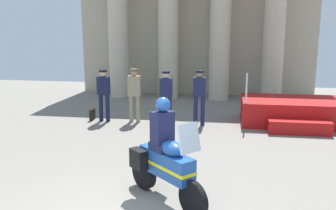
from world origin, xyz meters
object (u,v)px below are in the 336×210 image
(motorcycle_with_rider, at_px, (164,159))
(briefcase_on_ground, at_px, (92,114))
(officer_in_row_0, at_px, (104,91))
(reviewing_stand, at_px, (294,112))
(officer_in_row_1, at_px, (134,91))
(officer_in_row_3, at_px, (199,93))
(officer_in_row_2, at_px, (166,93))

(motorcycle_with_rider, distance_m, briefcase_on_ground, 6.24)
(officer_in_row_0, bearing_deg, reviewing_stand, -176.07)
(reviewing_stand, relative_size, officer_in_row_1, 1.88)
(officer_in_row_3, relative_size, motorcycle_with_rider, 0.89)
(officer_in_row_3, xyz_separation_m, motorcycle_with_rider, (-0.25, -5.22, -0.21))
(officer_in_row_1, relative_size, briefcase_on_ground, 4.71)
(officer_in_row_0, relative_size, motorcycle_with_rider, 0.87)
(reviewing_stand, distance_m, briefcase_on_ground, 6.38)
(officer_in_row_0, height_order, officer_in_row_2, officer_in_row_2)
(reviewing_stand, height_order, briefcase_on_ground, reviewing_stand)
(briefcase_on_ground, bearing_deg, reviewing_stand, 4.31)
(officer_in_row_0, distance_m, briefcase_on_ground, 0.92)
(officer_in_row_2, xyz_separation_m, officer_in_row_3, (1.02, 0.02, 0.03))
(officer_in_row_3, bearing_deg, officer_in_row_1, -3.26)
(reviewing_stand, xyz_separation_m, briefcase_on_ground, (-6.36, -0.48, -0.19))
(officer_in_row_0, distance_m, officer_in_row_3, 3.01)
(officer_in_row_0, xyz_separation_m, officer_in_row_2, (1.99, -0.02, -0.00))
(officer_in_row_0, bearing_deg, briefcase_on_ground, -15.22)
(reviewing_stand, relative_size, officer_in_row_0, 1.92)
(reviewing_stand, xyz_separation_m, motorcycle_with_rider, (-3.15, -5.80, 0.43))
(reviewing_stand, distance_m, officer_in_row_1, 5.01)
(officer_in_row_2, height_order, briefcase_on_ground, officer_in_row_2)
(briefcase_on_ground, bearing_deg, officer_in_row_1, -1.96)
(officer_in_row_1, height_order, briefcase_on_ground, officer_in_row_1)
(officer_in_row_2, xyz_separation_m, briefcase_on_ground, (-2.43, 0.13, -0.80))
(officer_in_row_0, bearing_deg, officer_in_row_1, -178.31)
(motorcycle_with_rider, bearing_deg, officer_in_row_1, 153.13)
(reviewing_stand, height_order, officer_in_row_2, reviewing_stand)
(briefcase_on_ground, bearing_deg, officer_in_row_0, -13.50)
(officer_in_row_0, bearing_deg, officer_in_row_3, 178.34)
(officer_in_row_2, distance_m, officer_in_row_3, 1.02)
(reviewing_stand, height_order, officer_in_row_3, officer_in_row_3)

